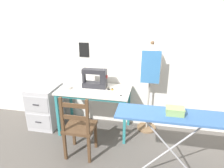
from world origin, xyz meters
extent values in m
plane|color=#5B5651|center=(0.00, 0.00, 0.00)|extent=(14.00, 14.00, 0.00)
cube|color=silver|center=(0.00, 0.68, 1.27)|extent=(10.00, 0.05, 2.55)
cube|color=black|center=(-0.26, 0.65, 1.30)|extent=(0.17, 0.01, 0.24)
cube|color=silver|center=(0.00, 0.31, 0.74)|extent=(1.14, 0.61, 0.02)
cube|color=teal|center=(0.00, 0.04, 0.71)|extent=(1.06, 0.03, 0.04)
cube|color=teal|center=(-0.53, 0.04, 0.36)|extent=(0.04, 0.04, 0.73)
cube|color=teal|center=(0.53, 0.04, 0.36)|extent=(0.04, 0.04, 0.73)
cube|color=teal|center=(-0.53, 0.57, 0.36)|extent=(0.04, 0.04, 0.73)
cube|color=teal|center=(0.53, 0.57, 0.36)|extent=(0.04, 0.04, 0.73)
cube|color=#28282D|center=(-0.01, 0.39, 0.79)|extent=(0.39, 0.16, 0.08)
cube|color=#28282D|center=(0.14, 0.39, 0.95)|extent=(0.09, 0.14, 0.23)
cube|color=#28282D|center=(-0.04, 0.39, 1.02)|extent=(0.34, 0.12, 0.07)
cube|color=#28282D|center=(-0.19, 0.39, 0.91)|extent=(0.04, 0.09, 0.16)
cylinder|color=#B22D2D|center=(0.19, 0.39, 0.95)|extent=(0.02, 0.06, 0.06)
cylinder|color=#99999E|center=(0.14, 0.39, 1.07)|extent=(0.01, 0.01, 0.02)
cylinder|color=silver|center=(-0.43, 0.24, 0.78)|extent=(0.15, 0.15, 0.05)
cylinder|color=gray|center=(-0.43, 0.24, 0.80)|extent=(0.12, 0.12, 0.01)
cube|color=silver|center=(0.51, 0.17, 0.76)|extent=(0.08, 0.07, 0.00)
cube|color=silver|center=(0.52, 0.16, 0.76)|extent=(0.09, 0.05, 0.00)
torus|color=black|center=(0.46, 0.13, 0.76)|extent=(0.03, 0.03, 0.01)
torus|color=black|center=(0.46, 0.14, 0.76)|extent=(0.03, 0.03, 0.01)
cylinder|color=black|center=(0.23, 0.31, 0.78)|extent=(0.04, 0.04, 0.04)
cylinder|color=beige|center=(0.23, 0.31, 0.80)|extent=(0.04, 0.04, 0.00)
cylinder|color=beige|center=(0.23, 0.31, 0.75)|extent=(0.04, 0.04, 0.00)
cylinder|color=orange|center=(0.29, 0.31, 0.77)|extent=(0.03, 0.03, 0.03)
cylinder|color=beige|center=(0.29, 0.31, 0.79)|extent=(0.04, 0.04, 0.00)
cylinder|color=beige|center=(0.29, 0.31, 0.75)|extent=(0.04, 0.04, 0.00)
cube|color=#513823|center=(-0.04, -0.30, 0.43)|extent=(0.40, 0.38, 0.04)
cube|color=#513823|center=(-0.21, -0.14, 0.21)|extent=(0.04, 0.04, 0.41)
cube|color=#513823|center=(0.13, -0.14, 0.21)|extent=(0.04, 0.04, 0.41)
cube|color=#513823|center=(-0.21, -0.46, 0.21)|extent=(0.04, 0.04, 0.41)
cube|color=#513823|center=(0.13, -0.46, 0.21)|extent=(0.04, 0.04, 0.41)
cube|color=#513823|center=(-0.21, -0.46, 0.69)|extent=(0.04, 0.04, 0.48)
cube|color=#513823|center=(0.13, -0.46, 0.69)|extent=(0.04, 0.04, 0.48)
cube|color=#513823|center=(-0.04, -0.46, 0.84)|extent=(0.34, 0.02, 0.06)
cube|color=#513823|center=(-0.04, -0.46, 0.67)|extent=(0.34, 0.02, 0.06)
cube|color=#B7B7BC|center=(-0.90, 0.32, 0.36)|extent=(0.45, 0.54, 0.72)
cube|color=#A8A8AD|center=(-0.90, 0.04, 0.52)|extent=(0.42, 0.01, 0.26)
cube|color=#333338|center=(-0.90, 0.03, 0.52)|extent=(0.10, 0.01, 0.02)
cube|color=#A8A8AD|center=(-0.90, 0.04, 0.20)|extent=(0.42, 0.01, 0.26)
cube|color=#333338|center=(-0.90, 0.03, 0.20)|extent=(0.10, 0.01, 0.02)
cylinder|color=#846647|center=(0.85, 0.52, 0.01)|extent=(0.32, 0.32, 0.03)
cylinder|color=#ADA89E|center=(0.85, 0.52, 0.49)|extent=(0.03, 0.03, 0.93)
ellipsoid|color=beige|center=(0.85, 0.52, 1.16)|extent=(0.33, 0.24, 0.59)
sphere|color=brown|center=(0.85, 0.52, 1.47)|extent=(0.06, 0.06, 0.06)
cube|color=teal|center=(0.85, 0.40, 1.13)|extent=(0.28, 0.01, 0.50)
cube|color=#3D6BAD|center=(1.14, -0.53, 0.87)|extent=(1.26, 0.35, 0.02)
cylinder|color=#B7B7BC|center=(1.14, -0.53, 0.43)|extent=(0.77, 0.02, 0.87)
cylinder|color=#B7B7BC|center=(1.14, -0.53, 0.43)|extent=(0.77, 0.02, 0.87)
cube|color=#8EB266|center=(1.14, -0.53, 0.92)|extent=(0.18, 0.12, 0.07)
cube|color=#9DC470|center=(1.14, -0.53, 0.96)|extent=(0.19, 0.13, 0.01)
camera|label=1|loc=(0.86, -2.51, 1.95)|focal=32.00mm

